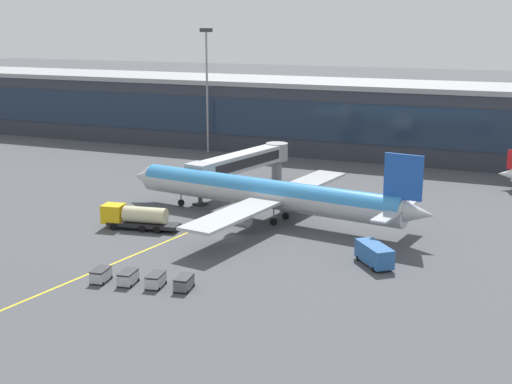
{
  "coord_description": "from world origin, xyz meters",
  "views": [
    {
      "loc": [
        37.39,
        -80.15,
        27.69
      ],
      "look_at": [
        0.49,
        6.87,
        4.5
      ],
      "focal_mm": 48.99,
      "sensor_mm": 36.0,
      "label": 1
    }
  ],
  "objects_px": {
    "main_airliner": "(266,193)",
    "baggage_cart_0": "(101,275)",
    "fuel_tanker": "(135,217)",
    "baggage_cart_3": "(184,283)",
    "baggage_cart_1": "(128,277)",
    "baggage_cart_2": "(156,280)",
    "lavatory_truck": "(374,253)"
  },
  "relations": [
    {
      "from": "fuel_tanker",
      "to": "main_airliner",
      "type": "bearing_deg",
      "value": 36.83
    },
    {
      "from": "main_airliner",
      "to": "fuel_tanker",
      "type": "relative_size",
      "value": 4.4
    },
    {
      "from": "baggage_cart_0",
      "to": "baggage_cart_2",
      "type": "relative_size",
      "value": 1.0
    },
    {
      "from": "fuel_tanker",
      "to": "baggage_cart_3",
      "type": "height_order",
      "value": "fuel_tanker"
    },
    {
      "from": "baggage_cart_1",
      "to": "baggage_cart_3",
      "type": "bearing_deg",
      "value": 8.78
    },
    {
      "from": "lavatory_truck",
      "to": "baggage_cart_1",
      "type": "bearing_deg",
      "value": -144.34
    },
    {
      "from": "fuel_tanker",
      "to": "lavatory_truck",
      "type": "height_order",
      "value": "fuel_tanker"
    },
    {
      "from": "fuel_tanker",
      "to": "lavatory_truck",
      "type": "relative_size",
      "value": 1.87
    },
    {
      "from": "fuel_tanker",
      "to": "baggage_cart_2",
      "type": "xyz_separation_m",
      "value": [
        13.63,
        -17.48,
        -0.96
      ]
    },
    {
      "from": "main_airliner",
      "to": "baggage_cart_0",
      "type": "relative_size",
      "value": 17.04
    },
    {
      "from": "main_airliner",
      "to": "baggage_cart_1",
      "type": "relative_size",
      "value": 17.04
    },
    {
      "from": "main_airliner",
      "to": "baggage_cart_3",
      "type": "distance_m",
      "value": 28.33
    },
    {
      "from": "main_airliner",
      "to": "baggage_cart_0",
      "type": "bearing_deg",
      "value": -104.22
    },
    {
      "from": "baggage_cart_1",
      "to": "fuel_tanker",
      "type": "bearing_deg",
      "value": 120.23
    },
    {
      "from": "fuel_tanker",
      "to": "baggage_cart_1",
      "type": "relative_size",
      "value": 3.87
    },
    {
      "from": "baggage_cart_1",
      "to": "baggage_cart_3",
      "type": "height_order",
      "value": "same"
    },
    {
      "from": "main_airliner",
      "to": "baggage_cart_3",
      "type": "height_order",
      "value": "main_airliner"
    },
    {
      "from": "fuel_tanker",
      "to": "baggage_cart_1",
      "type": "distance_m",
      "value": 20.82
    },
    {
      "from": "baggage_cart_0",
      "to": "baggage_cart_1",
      "type": "relative_size",
      "value": 1.0
    },
    {
      "from": "fuel_tanker",
      "to": "baggage_cart_0",
      "type": "bearing_deg",
      "value": -68.4
    },
    {
      "from": "baggage_cart_3",
      "to": "lavatory_truck",
      "type": "bearing_deg",
      "value": 42.97
    },
    {
      "from": "fuel_tanker",
      "to": "baggage_cart_0",
      "type": "relative_size",
      "value": 3.87
    },
    {
      "from": "lavatory_truck",
      "to": "main_airliner",
      "type": "bearing_deg",
      "value": 145.96
    },
    {
      "from": "fuel_tanker",
      "to": "lavatory_truck",
      "type": "xyz_separation_m",
      "value": [
        33.43,
        -1.5,
        -0.32
      ]
    },
    {
      "from": "lavatory_truck",
      "to": "baggage_cart_1",
      "type": "height_order",
      "value": "lavatory_truck"
    },
    {
      "from": "fuel_tanker",
      "to": "baggage_cart_3",
      "type": "xyz_separation_m",
      "value": [
        16.8,
        -16.99,
        -0.96
      ]
    },
    {
      "from": "baggage_cart_1",
      "to": "lavatory_truck",
      "type": "bearing_deg",
      "value": 35.66
    },
    {
      "from": "main_airliner",
      "to": "baggage_cart_2",
      "type": "distance_m",
      "value": 28.76
    },
    {
      "from": "main_airliner",
      "to": "baggage_cart_0",
      "type": "xyz_separation_m",
      "value": [
        -7.49,
        -29.54,
        -3.15
      ]
    },
    {
      "from": "fuel_tanker",
      "to": "baggage_cart_3",
      "type": "bearing_deg",
      "value": -45.33
    },
    {
      "from": "main_airliner",
      "to": "lavatory_truck",
      "type": "xyz_separation_m",
      "value": [
        18.63,
        -12.59,
        -2.52
      ]
    },
    {
      "from": "baggage_cart_0",
      "to": "baggage_cart_2",
      "type": "xyz_separation_m",
      "value": [
        6.32,
        0.98,
        0.0
      ]
    }
  ]
}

